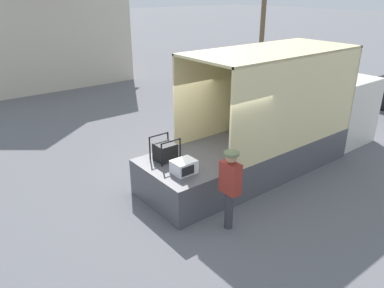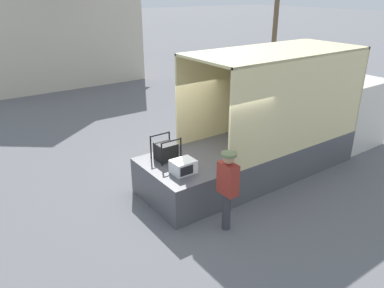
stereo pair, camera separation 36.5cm
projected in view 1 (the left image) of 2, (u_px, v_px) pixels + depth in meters
The scene contains 7 objects.
ground_plane at pixel (199, 192), 9.35m from camera, with size 160.00×160.00×0.00m, color slate.
box_truck at pixel (298, 125), 11.16m from camera, with size 6.73×2.10×3.28m.
tailgate_deck at pixel (177, 184), 8.79m from camera, with size 1.36×2.00×0.91m, color #4C4C51.
microwave at pixel (184, 167), 8.26m from camera, with size 0.51×0.43×0.30m.
portable_generator at pixel (166, 151), 8.87m from camera, with size 0.56×0.54×0.58m.
worker_person at pixel (230, 183), 7.56m from camera, with size 0.31×0.44×1.75m.
house_backdrop at pixel (22, 4), 19.25m from camera, with size 9.12×7.17×7.68m.
Camera 1 is at (-5.16, -6.32, 4.72)m, focal length 35.00 mm.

